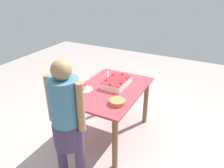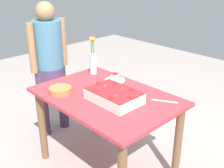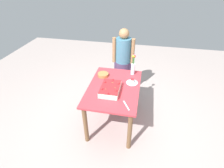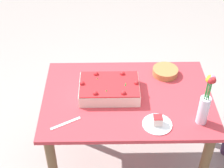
# 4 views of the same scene
# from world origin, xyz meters

# --- Properties ---
(ground_plane) EXTENTS (8.00, 8.00, 0.00)m
(ground_plane) POSITION_xyz_m (0.00, 0.00, 0.00)
(ground_plane) COLOR #AA9C96
(dining_table) EXTENTS (1.24, 0.85, 0.78)m
(dining_table) POSITION_xyz_m (0.00, 0.00, 0.64)
(dining_table) COLOR #C7353E
(dining_table) RESTS_ON ground_plane
(sheet_cake) EXTENTS (0.43, 0.30, 0.12)m
(sheet_cake) POSITION_xyz_m (0.13, -0.03, 0.83)
(sheet_cake) COLOR #F3E2CD
(sheet_cake) RESTS_ON dining_table
(serving_plate_with_slice) EXTENTS (0.20, 0.20, 0.07)m
(serving_plate_with_slice) POSITION_xyz_m (-0.18, 0.29, 0.80)
(serving_plate_with_slice) COLOR white
(serving_plate_with_slice) RESTS_ON dining_table
(cake_knife) EXTENTS (0.20, 0.12, 0.00)m
(cake_knife) POSITION_xyz_m (0.43, 0.27, 0.78)
(cake_knife) COLOR silver
(cake_knife) RESTS_ON dining_table
(flower_vase) EXTENTS (0.07, 0.07, 0.39)m
(flower_vase) POSITION_xyz_m (-0.48, 0.26, 0.95)
(flower_vase) COLOR white
(flower_vase) RESTS_ON dining_table
(fruit_bowl) EXTENTS (0.20, 0.20, 0.05)m
(fruit_bowl) POSITION_xyz_m (-0.31, -0.26, 0.81)
(fruit_bowl) COLOR #AF7641
(fruit_bowl) RESTS_ON dining_table
(person_standing) EXTENTS (0.31, 0.45, 1.49)m
(person_standing) POSITION_xyz_m (-0.92, 0.02, 0.85)
(person_standing) COLOR #463253
(person_standing) RESTS_ON ground_plane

